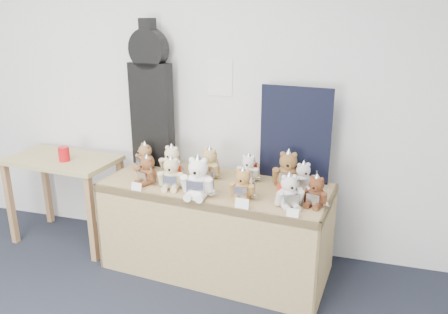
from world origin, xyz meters
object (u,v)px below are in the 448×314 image
(side_table, at_px, (63,172))
(teddy_back_left, at_px, (172,162))
(teddy_front_end, at_px, (316,192))
(teddy_back_far_left, at_px, (145,158))
(teddy_back_end, at_px, (303,178))
(teddy_back_centre_right, at_px, (248,169))
(teddy_front_right, at_px, (243,185))
(teddy_back_centre_left, at_px, (209,164))
(red_cup, at_px, (64,154))
(teddy_front_left, at_px, (171,174))
(teddy_back_right, at_px, (288,171))
(teddy_front_far_right, at_px, (289,192))
(teddy_front_far_left, at_px, (147,171))
(guitar_case, at_px, (151,96))
(teddy_front_centre, at_px, (198,179))
(display_table, at_px, (212,206))

(side_table, distance_m, teddy_back_left, 1.02)
(teddy_front_end, bearing_deg, teddy_back_far_left, -177.92)
(teddy_back_end, bearing_deg, teddy_back_centre_right, 145.12)
(teddy_front_right, xyz_separation_m, teddy_back_left, (-0.67, 0.32, 0.01))
(teddy_front_right, relative_size, teddy_back_centre_left, 0.90)
(red_cup, xyz_separation_m, teddy_back_end, (1.98, 0.07, -0.03))
(teddy_front_left, distance_m, teddy_back_right, 0.87)
(teddy_back_end, bearing_deg, teddy_front_right, -169.31)
(teddy_front_far_right, bearing_deg, teddy_front_far_left, 146.63)
(guitar_case, xyz_separation_m, red_cup, (-0.68, -0.31, -0.47))
(teddy_back_end, bearing_deg, teddy_back_centre_left, 150.84)
(teddy_front_far_left, bearing_deg, teddy_front_left, 14.51)
(side_table, xyz_separation_m, teddy_front_far_left, (0.90, -0.20, 0.16))
(teddy_back_far_left, bearing_deg, teddy_front_far_right, 21.16)
(teddy_back_left, bearing_deg, teddy_front_far_left, -105.49)
(teddy_back_right, bearing_deg, guitar_case, 166.18)
(teddy_back_right, bearing_deg, teddy_front_centre, -152.36)
(teddy_front_left, xyz_separation_m, teddy_back_centre_right, (0.51, 0.31, -0.01))
(guitar_case, bearing_deg, teddy_back_centre_left, -10.41)
(side_table, relative_size, teddy_back_far_left, 3.79)
(teddy_back_left, bearing_deg, red_cup, -165.05)
(teddy_front_centre, distance_m, teddy_front_right, 0.32)
(teddy_front_right, distance_m, teddy_front_far_right, 0.33)
(display_table, height_order, teddy_back_right, teddy_back_right)
(teddy_front_left, distance_m, teddy_back_centre_left, 0.35)
(teddy_front_centre, height_order, teddy_front_end, teddy_front_centre)
(teddy_back_right, bearing_deg, red_cup, 179.07)
(side_table, height_order, teddy_back_end, teddy_back_end)
(teddy_front_right, xyz_separation_m, teddy_back_far_left, (-0.92, 0.36, 0.00))
(teddy_back_far_left, bearing_deg, teddy_back_right, 36.86)
(teddy_front_end, relative_size, teddy_back_left, 0.88)
(teddy_front_right, bearing_deg, teddy_back_far_left, 160.32)
(teddy_back_centre_right, xyz_separation_m, teddy_back_far_left, (-0.88, 0.01, 0.01))
(display_table, height_order, side_table, side_table)
(teddy_front_left, xyz_separation_m, teddy_back_far_left, (-0.37, 0.31, -0.00))
(teddy_front_left, xyz_separation_m, teddy_front_right, (0.56, -0.05, -0.01))
(teddy_back_end, bearing_deg, guitar_case, 144.30)
(teddy_front_centre, distance_m, teddy_front_end, 0.82)
(teddy_back_centre_left, bearing_deg, teddy_front_far_left, -133.09)
(teddy_back_right, xyz_separation_m, teddy_back_far_left, (-1.19, 0.04, -0.02))
(side_table, distance_m, teddy_front_far_right, 2.04)
(side_table, distance_m, teddy_back_far_left, 0.77)
(side_table, xyz_separation_m, teddy_back_end, (2.06, 0.00, 0.16))
(teddy_back_centre_left, bearing_deg, red_cup, -157.99)
(teddy_front_right, xyz_separation_m, teddy_front_far_right, (0.33, -0.04, 0.00))
(teddy_back_left, height_order, teddy_back_centre_left, teddy_back_centre_left)
(teddy_front_right, height_order, teddy_back_centre_left, teddy_back_centre_left)
(display_table, distance_m, teddy_front_right, 0.40)
(guitar_case, xyz_separation_m, teddy_front_far_right, (1.25, -0.56, -0.49))
(teddy_front_far_right, height_order, teddy_back_centre_left, teddy_back_centre_left)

